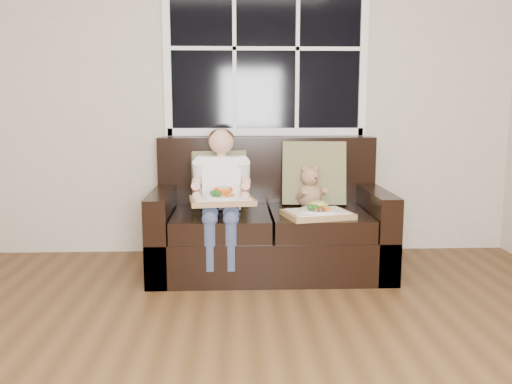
{
  "coord_description": "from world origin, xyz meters",
  "views": [
    {
      "loc": [
        -0.02,
        -1.92,
        1.21
      ],
      "look_at": [
        0.13,
        1.85,
        0.6
      ],
      "focal_mm": 38.0,
      "sensor_mm": 36.0,
      "label": 1
    }
  ],
  "objects_px": {
    "teddy_bear": "(310,190)",
    "tray_right": "(318,213)",
    "child": "(221,184)",
    "loveseat": "(269,227)",
    "tray_left": "(222,199)"
  },
  "relations": [
    {
      "from": "loveseat",
      "to": "teddy_bear",
      "type": "xyz_separation_m",
      "value": [
        0.31,
        0.04,
        0.27
      ]
    },
    {
      "from": "loveseat",
      "to": "teddy_bear",
      "type": "bearing_deg",
      "value": 7.28
    },
    {
      "from": "loveseat",
      "to": "child",
      "type": "relative_size",
      "value": 1.87
    },
    {
      "from": "loveseat",
      "to": "tray_left",
      "type": "relative_size",
      "value": 3.6
    },
    {
      "from": "loveseat",
      "to": "tray_right",
      "type": "bearing_deg",
      "value": -45.88
    },
    {
      "from": "loveseat",
      "to": "tray_right",
      "type": "xyz_separation_m",
      "value": [
        0.31,
        -0.32,
        0.17
      ]
    },
    {
      "from": "teddy_bear",
      "to": "tray_right",
      "type": "distance_m",
      "value": 0.38
    },
    {
      "from": "child",
      "to": "loveseat",
      "type": "bearing_deg",
      "value": 19.23
    },
    {
      "from": "child",
      "to": "tray_right",
      "type": "distance_m",
      "value": 0.71
    },
    {
      "from": "child",
      "to": "tray_left",
      "type": "height_order",
      "value": "child"
    },
    {
      "from": "child",
      "to": "teddy_bear",
      "type": "distance_m",
      "value": 0.68
    },
    {
      "from": "tray_left",
      "to": "child",
      "type": "bearing_deg",
      "value": 85.23
    },
    {
      "from": "child",
      "to": "teddy_bear",
      "type": "bearing_deg",
      "value": 13.78
    },
    {
      "from": "loveseat",
      "to": "teddy_bear",
      "type": "height_order",
      "value": "loveseat"
    },
    {
      "from": "tray_left",
      "to": "loveseat",
      "type": "bearing_deg",
      "value": 32.28
    }
  ]
}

